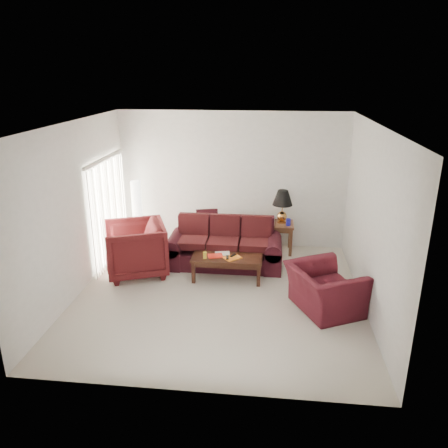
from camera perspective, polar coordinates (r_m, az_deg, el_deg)
name	(u,v)px	position (r m, az deg, el deg)	size (l,w,h in m)	color
floor	(219,295)	(7.90, -0.69, -9.26)	(5.00, 5.00, 0.00)	beige
blinds	(109,211)	(9.22, -14.81, 1.65)	(0.10, 2.00, 2.16)	silver
sofa	(224,243)	(8.85, 0.00, -2.56)	(2.33, 1.01, 0.95)	black
throw_pillow	(207,220)	(9.40, -2.22, 0.56)	(0.46, 0.13, 0.46)	black
end_table	(279,237)	(9.67, 7.20, -1.73)	(0.60, 0.60, 0.66)	#54321C
table_lamp	(282,207)	(9.50, 7.62, 2.28)	(0.43, 0.43, 0.72)	#AE7236
clock	(271,222)	(9.39, 6.19, 0.24)	(0.14, 0.05, 0.14)	white
blue_canister	(288,222)	(9.42, 8.40, 0.25)	(0.10, 0.10, 0.15)	#181797
picture_frame	(272,216)	(9.74, 6.34, 1.01)	(0.13, 0.02, 0.16)	silver
floor_lamp	(138,215)	(9.83, -11.23, 1.21)	(0.25, 0.25, 1.56)	white
armchair_left	(135,249)	(8.65, -11.50, -3.20)	(1.11, 1.14, 1.04)	#420F10
armchair_right	(324,289)	(7.48, 12.97, -8.29)	(1.15, 1.00, 0.75)	#420F17
coffee_table	(227,267)	(8.41, 0.44, -5.62)	(1.33, 0.67, 0.47)	black
magazine_red	(215,256)	(8.29, -1.14, -4.18)	(0.28, 0.21, 0.02)	red
magazine_white	(222,254)	(8.38, -0.22, -3.88)	(0.28, 0.21, 0.02)	white
magazine_orange	(232,258)	(8.21, 1.10, -4.42)	(0.30, 0.23, 0.02)	orange
remote_a	(227,257)	(8.17, 0.45, -4.37)	(0.05, 0.16, 0.02)	black
remote_b	(233,255)	(8.27, 1.21, -4.10)	(0.04, 0.15, 0.02)	black
yellow_glass	(205,255)	(8.18, -2.51, -4.09)	(0.07, 0.07, 0.13)	gold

